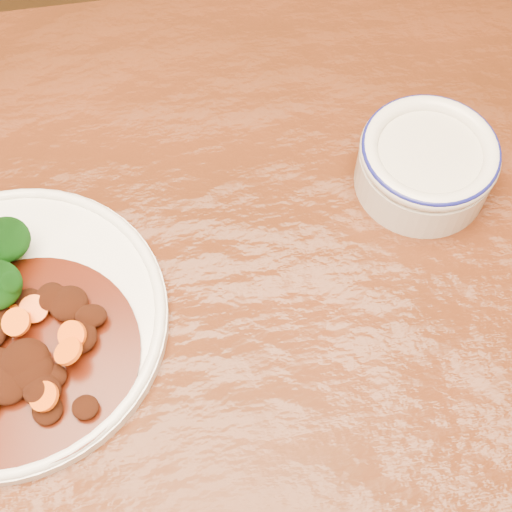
{
  "coord_description": "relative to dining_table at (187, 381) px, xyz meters",
  "views": [
    {
      "loc": [
        0.05,
        -0.23,
        1.34
      ],
      "look_at": [
        0.07,
        0.08,
        0.77
      ],
      "focal_mm": 50.0,
      "sensor_mm": 36.0,
      "label": 1
    }
  ],
  "objects": [
    {
      "name": "ground",
      "position": [
        -0.0,
        0.0,
        -0.67
      ],
      "size": [
        4.0,
        4.0,
        0.0
      ],
      "primitive_type": "plane",
      "color": "#452A11",
      "rests_on": "ground"
    },
    {
      "name": "dining_table",
      "position": [
        0.0,
        0.0,
        0.0
      ],
      "size": [
        1.58,
        1.03,
        0.75
      ],
      "rotation": [
        0.0,
        0.0,
        0.09
      ],
      "color": "#52210E",
      "rests_on": "ground"
    },
    {
      "name": "dinner_plate",
      "position": [
        -0.15,
        0.03,
        0.09
      ],
      "size": [
        0.28,
        0.28,
        0.02
      ],
      "rotation": [
        0.0,
        0.0,
        -0.11
      ],
      "color": "white",
      "rests_on": "dining_table"
    },
    {
      "name": "mince_stew",
      "position": [
        -0.13,
        -0.0,
        0.1
      ],
      "size": [
        0.19,
        0.19,
        0.03
      ],
      "color": "#461107",
      "rests_on": "dinner_plate"
    },
    {
      "name": "dip_bowl",
      "position": [
        0.24,
        0.16,
        0.11
      ],
      "size": [
        0.13,
        0.13,
        0.06
      ],
      "rotation": [
        0.0,
        0.0,
        -0.13
      ],
      "color": "silver",
      "rests_on": "dining_table"
    }
  ]
}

